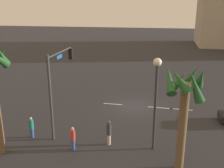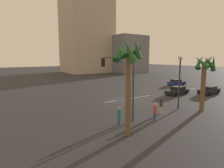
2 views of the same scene
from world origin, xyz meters
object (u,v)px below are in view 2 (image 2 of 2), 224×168
object	(u,v)px
streetlamp	(180,72)
palm_tree_1	(204,71)
pedestrian_2	(161,105)
palm_tree_0	(129,63)
car_2	(209,90)
building_1	(87,34)
traffic_signal	(121,75)
pedestrian_0	(119,116)
building_0	(124,54)
pedestrian_1	(155,111)
car_0	(177,82)
car_1	(177,91)

from	to	relation	value
streetlamp	palm_tree_1	distance (m)	2.66
pedestrian_2	palm_tree_0	distance (m)	8.84
car_2	streetlamp	distance (m)	13.46
palm_tree_1	building_1	size ratio (longest dim) A/B	0.21
traffic_signal	pedestrian_2	bearing A→B (deg)	159.83
pedestrian_0	pedestrian_2	bearing A→B (deg)	-178.04
car_2	building_0	bearing A→B (deg)	-111.43
building_0	building_1	bearing A→B (deg)	-28.15
pedestrian_1	palm_tree_1	distance (m)	8.17
pedestrian_1	car_0	bearing A→B (deg)	-147.77
traffic_signal	pedestrian_2	world-z (taller)	traffic_signal
car_2	pedestrian_2	size ratio (longest dim) A/B	2.42
pedestrian_2	palm_tree_0	size ratio (longest dim) A/B	0.25
streetlamp	pedestrian_0	xyz separation A→B (m)	(9.24, 0.28, -3.67)
car_2	building_1	world-z (taller)	building_1
car_1	building_1	xyz separation A→B (m)	(-9.79, -52.01, 14.97)
car_1	building_1	distance (m)	55.00
car_2	traffic_signal	world-z (taller)	traffic_signal
pedestrian_2	pedestrian_1	bearing A→B (deg)	27.54
pedestrian_0	palm_tree_1	distance (m)	11.71
car_2	pedestrian_2	xyz separation A→B (m)	(15.73, 3.03, 0.38)
car_0	pedestrian_2	xyz separation A→B (m)	(19.98, 12.85, 0.39)
palm_tree_0	traffic_signal	bearing A→B (deg)	-121.06
traffic_signal	pedestrian_1	bearing A→B (deg)	126.64
pedestrian_0	building_1	bearing A→B (deg)	-114.75
pedestrian_0	pedestrian_2	world-z (taller)	pedestrian_2
streetlamp	pedestrian_0	bearing A→B (deg)	1.76
streetlamp	pedestrian_1	xyz separation A→B (m)	(5.50, 1.28, -3.64)
pedestrian_1	pedestrian_2	xyz separation A→B (m)	(-2.31, -1.20, 0.09)
pedestrian_0	palm_tree_0	distance (m)	5.58
car_0	traffic_signal	distance (m)	27.12
car_0	streetlamp	xyz separation A→B (m)	(16.79, 12.77, 3.93)
car_0	pedestrian_1	xyz separation A→B (m)	(22.29, 14.05, 0.30)
palm_tree_1	building_0	xyz separation A→B (m)	(-29.62, -52.81, 2.73)
car_2	building_0	size ratio (longest dim) A/B	0.27
car_2	car_0	bearing A→B (deg)	-113.41
pedestrian_0	building_1	distance (m)	65.75
pedestrian_0	palm_tree_0	world-z (taller)	palm_tree_0
building_1	pedestrian_2	bearing A→B (deg)	70.91
streetlamp	building_0	xyz separation A→B (m)	(-31.30, -50.75, 2.92)
car_0	car_2	distance (m)	10.70
car_2	palm_tree_1	distance (m)	12.65
car_1	palm_tree_1	bearing A→B (deg)	52.41
car_2	building_0	world-z (taller)	building_0
pedestrian_0	car_1	bearing A→B (deg)	-160.05
pedestrian_1	pedestrian_2	size ratio (longest dim) A/B	0.91
streetlamp	building_0	distance (m)	59.69
palm_tree_0	building_0	distance (m)	67.60
car_2	pedestrian_0	world-z (taller)	pedestrian_0
car_1	car_2	size ratio (longest dim) A/B	1.01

